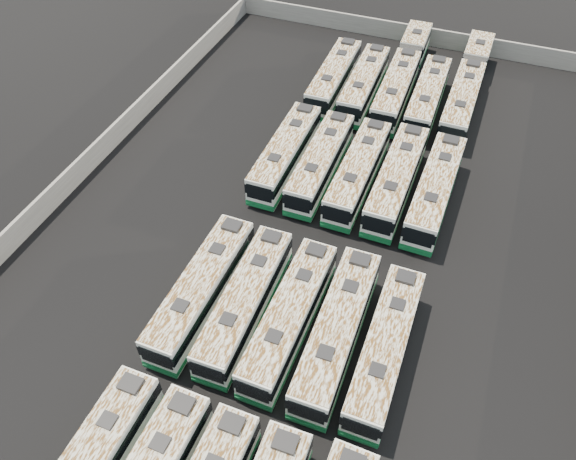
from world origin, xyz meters
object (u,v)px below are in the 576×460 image
Objects in this scene: bus_back_left at (364,84)px; bus_back_right at (427,97)px; bus_midback_far_right at (435,190)px; bus_midback_center at (358,172)px; bus_midfront_far_left at (202,289)px; bus_midback_far_left at (285,153)px; bus_back_center at (402,74)px; bus_back_far_left at (334,78)px; bus_midfront_right at (337,331)px; bus_back_far_right at (467,86)px; bus_midback_right at (396,179)px; bus_midfront_far_right at (385,348)px; bus_midfront_left at (245,302)px; bus_midback_left at (320,162)px; bus_midfront_center at (290,317)px.

bus_back_left is 6.76m from bus_back_right.
bus_midback_center is at bearing -178.62° from bus_midback_far_right.
bus_midfront_far_left is 1.01× the size of bus_midback_center.
bus_midback_far_left is 0.63× the size of bus_back_center.
bus_midback_far_left is at bearing -91.70° from bus_back_far_left.
bus_midfront_right is 1.03× the size of bus_midback_center.
bus_back_far_right is at bearing 13.50° from bus_back_far_left.
bus_midback_right is (0.04, 16.68, -0.00)m from bus_midfront_right.
bus_midfront_far_right is 0.98× the size of bus_back_right.
bus_midfront_far_left is 1.01× the size of bus_back_right.
bus_midback_center is at bearing -1.62° from bus_midback_far_left.
bus_midfront_far_left is 13.49m from bus_midfront_far_right.
bus_midback_right is 1.02× the size of bus_back_far_left.
bus_midfront_far_left is at bearing -102.40° from bus_back_center.
bus_midfront_left is 1.02× the size of bus_midfront_far_right.
bus_midfront_right is at bearing -78.08° from bus_midback_center.
bus_midback_center is 18.86m from bus_back_far_right.
bus_midback_far_left is 0.97× the size of bus_midback_right.
bus_midback_far_right reaches higher than bus_midfront_left.
bus_midback_left is 0.62× the size of bus_back_center.
bus_back_right is (10.11, -0.10, -0.01)m from bus_back_far_left.
bus_midback_right is 1.00× the size of bus_midback_far_right.
bus_back_center reaches higher than bus_midback_center.
bus_midfront_right reaches higher than bus_midback_center.
bus_midback_far_left reaches higher than bus_back_left.
bus_midfront_left is at bearing -90.26° from bus_midback_left.
bus_midback_left is at bearing -102.41° from bus_back_center.
bus_midback_center is 14.36m from bus_back_left.
bus_midback_far_right is (6.78, 0.02, 0.03)m from bus_midback_center.
bus_back_center is 1.01× the size of bus_back_far_right.
bus_midback_far_right is 14.33m from bus_back_right.
bus_midfront_left reaches higher than bus_midfront_far_right.
bus_midback_center is at bearing -176.67° from bus_midback_right.
bus_midfront_left is at bearing -101.33° from bus_midback_center.
bus_midfront_far_left is 17.00m from bus_midback_left.
bus_midback_center is 0.97× the size of bus_midback_right.
bus_midback_far_left is at bearing -179.35° from bus_midback_right.
bus_midback_far_right is 17.27m from bus_back_left.
bus_back_right is (10.09, 30.55, -0.02)m from bus_midfront_far_left.
bus_midfront_far_left reaches higher than bus_back_left.
bus_midfront_center is at bearing -89.73° from bus_midback_center.
bus_midfront_far_right is 0.96× the size of bus_midback_far_right.
bus_midback_left is 0.98× the size of bus_back_far_left.
bus_midfront_far_left is 21.47m from bus_midback_far_right.
bus_midback_left is 3.49m from bus_midback_center.
bus_midback_right is at bearing 79.15° from bus_midfront_center.
bus_back_right is at bearing 72.11° from bus_midfront_far_left.
bus_back_left is at bearing -159.93° from bus_back_far_right.
bus_midfront_right is at bearing -89.62° from bus_midback_right.
bus_midfront_right reaches higher than bus_midfront_far_left.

